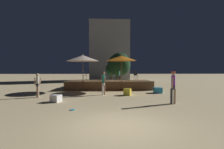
{
  "coord_description": "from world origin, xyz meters",
  "views": [
    {
      "loc": [
        -0.47,
        -6.01,
        2.0
      ],
      "look_at": [
        0.0,
        7.87,
        1.53
      ],
      "focal_mm": 28.0,
      "sensor_mm": 36.0,
      "label": 1
    }
  ],
  "objects_px": {
    "bistro_chair_0": "(136,74)",
    "background_tree_1": "(117,65)",
    "cube_seat_2": "(127,92)",
    "background_tree_0": "(120,64)",
    "cube_seat_0": "(56,98)",
    "bistro_chair_3": "(108,74)",
    "background_tree_2": "(111,69)",
    "cube_seat_1": "(158,90)",
    "person_2": "(103,82)",
    "bistro_chair_1": "(86,74)",
    "person_0": "(38,84)",
    "bistro_chair_2": "(119,75)",
    "frisbee_disc": "(72,110)",
    "person_1": "(173,85)",
    "patio_umbrella_0": "(121,58)",
    "patio_umbrella_1": "(83,58)"
  },
  "relations": [
    {
      "from": "bistro_chair_0",
      "to": "background_tree_1",
      "type": "xyz_separation_m",
      "value": [
        -1.5,
        6.22,
        1.09
      ]
    },
    {
      "from": "bistro_chair_2",
      "to": "frisbee_disc",
      "type": "bearing_deg",
      "value": 3.18
    },
    {
      "from": "cube_seat_2",
      "to": "bistro_chair_3",
      "type": "height_order",
      "value": "bistro_chair_3"
    },
    {
      "from": "background_tree_2",
      "to": "frisbee_disc",
      "type": "bearing_deg",
      "value": -97.69
    },
    {
      "from": "patio_umbrella_1",
      "to": "bistro_chair_1",
      "type": "height_order",
      "value": "patio_umbrella_1"
    },
    {
      "from": "person_2",
      "to": "background_tree_2",
      "type": "xyz_separation_m",
      "value": [
        0.98,
        12.92,
        0.91
      ]
    },
    {
      "from": "patio_umbrella_0",
      "to": "bistro_chair_1",
      "type": "distance_m",
      "value": 4.38
    },
    {
      "from": "cube_seat_1",
      "to": "person_2",
      "type": "xyz_separation_m",
      "value": [
        -4.44,
        -0.86,
        0.75
      ]
    },
    {
      "from": "cube_seat_2",
      "to": "background_tree_1",
      "type": "distance_m",
      "value": 11.09
    },
    {
      "from": "cube_seat_1",
      "to": "bistro_chair_0",
      "type": "bearing_deg",
      "value": 109.19
    },
    {
      "from": "bistro_chair_3",
      "to": "cube_seat_2",
      "type": "bearing_deg",
      "value": -159.98
    },
    {
      "from": "cube_seat_0",
      "to": "bistro_chair_0",
      "type": "distance_m",
      "value": 9.42
    },
    {
      "from": "frisbee_disc",
      "to": "background_tree_2",
      "type": "height_order",
      "value": "background_tree_2"
    },
    {
      "from": "patio_umbrella_0",
      "to": "background_tree_0",
      "type": "relative_size",
      "value": 0.81
    },
    {
      "from": "person_0",
      "to": "background_tree_0",
      "type": "height_order",
      "value": "background_tree_0"
    },
    {
      "from": "cube_seat_0",
      "to": "person_0",
      "type": "xyz_separation_m",
      "value": [
        -1.75,
        1.73,
        0.68
      ]
    },
    {
      "from": "bistro_chair_1",
      "to": "bistro_chair_3",
      "type": "xyz_separation_m",
      "value": [
        2.25,
        0.01,
        0.0
      ]
    },
    {
      "from": "frisbee_disc",
      "to": "background_tree_2",
      "type": "xyz_separation_m",
      "value": [
        2.4,
        17.79,
        1.87
      ]
    },
    {
      "from": "bistro_chair_3",
      "to": "background_tree_2",
      "type": "height_order",
      "value": "background_tree_2"
    },
    {
      "from": "background_tree_2",
      "to": "person_1",
      "type": "bearing_deg",
      "value": -79.57
    },
    {
      "from": "cube_seat_2",
      "to": "person_2",
      "type": "relative_size",
      "value": 0.36
    },
    {
      "from": "bistro_chair_1",
      "to": "person_1",
      "type": "bearing_deg",
      "value": 27.79
    },
    {
      "from": "patio_umbrella_0",
      "to": "person_2",
      "type": "xyz_separation_m",
      "value": [
        -1.57,
        -2.36,
        -1.96
      ]
    },
    {
      "from": "patio_umbrella_1",
      "to": "bistro_chair_1",
      "type": "distance_m",
      "value": 2.7
    },
    {
      "from": "background_tree_1",
      "to": "cube_seat_2",
      "type": "bearing_deg",
      "value": -89.52
    },
    {
      "from": "cube_seat_2",
      "to": "background_tree_0",
      "type": "height_order",
      "value": "background_tree_0"
    },
    {
      "from": "background_tree_0",
      "to": "background_tree_1",
      "type": "height_order",
      "value": "background_tree_0"
    },
    {
      "from": "person_2",
      "to": "cube_seat_2",
      "type": "bearing_deg",
      "value": 132.24
    },
    {
      "from": "bistro_chair_1",
      "to": "bistro_chair_0",
      "type": "bearing_deg",
      "value": 79.42
    },
    {
      "from": "background_tree_1",
      "to": "person_1",
      "type": "bearing_deg",
      "value": -80.77
    },
    {
      "from": "background_tree_1",
      "to": "bistro_chair_1",
      "type": "bearing_deg",
      "value": -120.9
    },
    {
      "from": "cube_seat_0",
      "to": "person_0",
      "type": "height_order",
      "value": "person_0"
    },
    {
      "from": "cube_seat_2",
      "to": "bistro_chair_1",
      "type": "distance_m",
      "value": 6.21
    },
    {
      "from": "cube_seat_2",
      "to": "background_tree_0",
      "type": "bearing_deg",
      "value": 89.48
    },
    {
      "from": "cube_seat_2",
      "to": "bistro_chair_0",
      "type": "distance_m",
      "value": 4.99
    },
    {
      "from": "background_tree_2",
      "to": "background_tree_0",
      "type": "bearing_deg",
      "value": -79.06
    },
    {
      "from": "bistro_chair_3",
      "to": "background_tree_0",
      "type": "distance_m",
      "value": 4.11
    },
    {
      "from": "cube_seat_2",
      "to": "bistro_chair_3",
      "type": "relative_size",
      "value": 0.72
    },
    {
      "from": "bistro_chair_2",
      "to": "background_tree_2",
      "type": "bearing_deg",
      "value": -155.54
    },
    {
      "from": "cube_seat_0",
      "to": "person_2",
      "type": "xyz_separation_m",
      "value": [
        2.81,
        2.76,
        0.76
      ]
    },
    {
      "from": "cube_seat_2",
      "to": "bistro_chair_1",
      "type": "bearing_deg",
      "value": 127.25
    },
    {
      "from": "bistro_chair_0",
      "to": "bistro_chair_1",
      "type": "height_order",
      "value": "same"
    },
    {
      "from": "cube_seat_0",
      "to": "person_2",
      "type": "relative_size",
      "value": 0.38
    },
    {
      "from": "cube_seat_0",
      "to": "cube_seat_1",
      "type": "distance_m",
      "value": 8.1
    },
    {
      "from": "person_2",
      "to": "cube_seat_1",
      "type": "bearing_deg",
      "value": 151.4
    },
    {
      "from": "background_tree_0",
      "to": "person_0",
      "type": "bearing_deg",
      "value": -124.73
    },
    {
      "from": "person_0",
      "to": "bistro_chair_2",
      "type": "height_order",
      "value": "bistro_chair_2"
    },
    {
      "from": "person_0",
      "to": "bistro_chair_1",
      "type": "distance_m",
      "value": 6.24
    },
    {
      "from": "person_1",
      "to": "person_0",
      "type": "bearing_deg",
      "value": -159.75
    },
    {
      "from": "background_tree_1",
      "to": "background_tree_2",
      "type": "xyz_separation_m",
      "value": [
        -0.73,
        2.32,
        -0.63
      ]
    }
  ]
}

